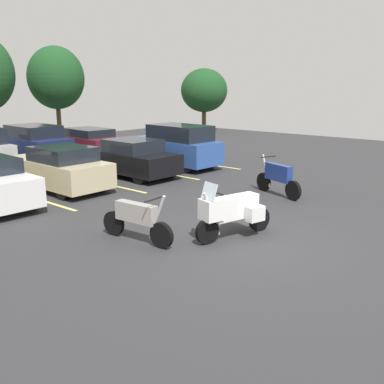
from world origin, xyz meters
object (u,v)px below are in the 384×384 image
at_px(motorcycle_second, 137,219).
at_px(car_far_maroon, 86,141).
at_px(car_far_navy, 33,143).
at_px(motorcycle_touring, 232,211).
at_px(car_champagne, 59,168).
at_px(car_blue, 175,146).
at_px(car_black, 131,158).
at_px(motorcycle_third, 278,178).

distance_m(motorcycle_second, car_far_maroon, 13.83).
xyz_separation_m(motorcycle_second, car_far_navy, (4.38, 12.02, 0.32)).
height_order(motorcycle_touring, car_champagne, car_champagne).
height_order(car_blue, car_far_maroon, car_blue).
distance_m(car_black, car_far_navy, 6.21).
distance_m(motorcycle_second, car_blue, 9.79).
bearing_deg(car_champagne, motorcycle_touring, -91.80).
bearing_deg(car_far_maroon, car_black, -109.93).
xyz_separation_m(car_champagne, car_black, (3.20, -0.19, -0.01)).
distance_m(car_far_navy, car_far_maroon, 2.86).
height_order(motorcycle_third, car_far_navy, car_far_navy).
height_order(motorcycle_touring, car_black, car_black).
distance_m(motorcycle_second, car_champagne, 6.32).
xyz_separation_m(motorcycle_touring, car_champagne, (0.24, 7.57, 0.07)).
distance_m(motorcycle_touring, car_far_navy, 13.83).
height_order(car_champagne, car_black, car_champagne).
height_order(motorcycle_third, car_champagne, car_champagne).
bearing_deg(motorcycle_second, car_far_maroon, 58.50).
xyz_separation_m(motorcycle_second, car_black, (5.07, 5.85, 0.18)).
bearing_deg(car_far_navy, car_champagne, -112.77).
bearing_deg(car_far_navy, car_far_maroon, -4.66).
xyz_separation_m(car_champagne, car_far_navy, (2.51, 5.99, 0.13)).
xyz_separation_m(motorcycle_touring, car_far_maroon, (5.59, 13.33, 0.04)).
bearing_deg(car_blue, car_black, -178.37).
relative_size(motorcycle_touring, motorcycle_second, 1.04).
distance_m(car_champagne, car_black, 3.20).
xyz_separation_m(car_blue, car_far_maroon, (-0.56, 5.86, -0.21)).
distance_m(car_blue, car_far_maroon, 5.90).
bearing_deg(motorcycle_third, car_champagne, 123.55).
distance_m(car_blue, car_far_navy, 6.98).
relative_size(car_black, car_far_maroon, 0.88).
xyz_separation_m(motorcycle_second, car_far_maroon, (7.22, 11.79, 0.17)).
distance_m(car_champagne, car_far_navy, 6.49).
bearing_deg(car_far_navy, car_blue, -60.84).
relative_size(car_black, car_far_navy, 0.99).
bearing_deg(motorcycle_touring, car_champagne, 88.20).
relative_size(car_champagne, car_far_maroon, 0.88).
xyz_separation_m(car_black, car_far_maroon, (2.15, 5.94, -0.01)).
relative_size(motorcycle_second, car_black, 0.49).
xyz_separation_m(motorcycle_third, car_far_maroon, (1.17, 12.07, 0.12)).
xyz_separation_m(motorcycle_touring, car_black, (3.44, 7.38, 0.06)).
distance_m(motorcycle_second, motorcycle_third, 6.06).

